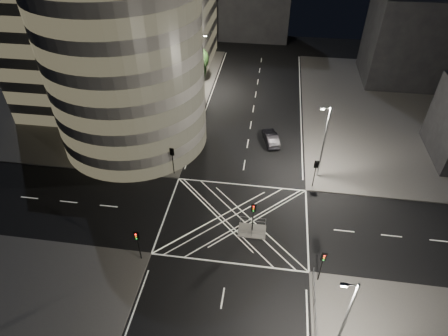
% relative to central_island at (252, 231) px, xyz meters
% --- Properties ---
extents(ground, '(120.00, 120.00, 0.00)m').
position_rel_central_island_xyz_m(ground, '(-2.00, 1.50, -0.07)').
color(ground, black).
rests_on(ground, ground).
extents(sidewalk_far_left, '(42.00, 42.00, 0.15)m').
position_rel_central_island_xyz_m(sidewalk_far_left, '(-31.00, 28.50, 0.00)').
color(sidewalk_far_left, '#595653').
rests_on(sidewalk_far_left, ground).
extents(sidewalk_far_right, '(42.00, 42.00, 0.15)m').
position_rel_central_island_xyz_m(sidewalk_far_right, '(27.00, 28.50, 0.00)').
color(sidewalk_far_right, '#595653').
rests_on(sidewalk_far_right, ground).
extents(central_island, '(3.00, 2.00, 0.15)m').
position_rel_central_island_xyz_m(central_island, '(0.00, 0.00, 0.00)').
color(central_island, slate).
rests_on(central_island, ground).
extents(office_tower_curved, '(30.00, 29.00, 27.20)m').
position_rel_central_island_xyz_m(office_tower_curved, '(-22.74, 20.24, 12.58)').
color(office_tower_curved, gray).
rests_on(office_tower_curved, sidewalk_far_left).
extents(office_block_rear, '(24.00, 16.00, 22.00)m').
position_rel_central_island_xyz_m(office_block_rear, '(-24.00, 43.50, 11.07)').
color(office_block_rear, gray).
rests_on(office_block_rear, sidewalk_far_left).
extents(building_right_far, '(14.00, 12.00, 15.00)m').
position_rel_central_island_xyz_m(building_right_far, '(24.00, 41.50, 7.58)').
color(building_right_far, black).
rests_on(building_right_far, sidewalk_far_right).
extents(tree_a, '(4.20, 4.20, 6.65)m').
position_rel_central_island_xyz_m(tree_a, '(-12.50, 10.50, 4.30)').
color(tree_a, black).
rests_on(tree_a, sidewalk_far_left).
extents(tree_b, '(4.42, 4.42, 7.41)m').
position_rel_central_island_xyz_m(tree_b, '(-12.50, 16.50, 4.93)').
color(tree_b, black).
rests_on(tree_b, sidewalk_far_left).
extents(tree_c, '(4.25, 4.25, 7.04)m').
position_rel_central_island_xyz_m(tree_c, '(-12.50, 22.50, 4.66)').
color(tree_c, black).
rests_on(tree_c, sidewalk_far_left).
extents(tree_d, '(4.88, 4.88, 8.09)m').
position_rel_central_island_xyz_m(tree_d, '(-12.50, 28.50, 5.35)').
color(tree_d, black).
rests_on(tree_d, sidewalk_far_left).
extents(tree_e, '(3.50, 3.50, 6.47)m').
position_rel_central_island_xyz_m(tree_e, '(-12.50, 34.50, 4.51)').
color(tree_e, black).
rests_on(tree_e, sidewalk_far_left).
extents(traffic_signal_fl, '(0.55, 0.22, 4.00)m').
position_rel_central_island_xyz_m(traffic_signal_fl, '(-10.80, 8.30, 2.84)').
color(traffic_signal_fl, black).
rests_on(traffic_signal_fl, sidewalk_far_left).
extents(traffic_signal_nl, '(0.55, 0.22, 4.00)m').
position_rel_central_island_xyz_m(traffic_signal_nl, '(-10.80, -5.30, 2.84)').
color(traffic_signal_nl, black).
rests_on(traffic_signal_nl, sidewalk_near_left).
extents(traffic_signal_fr, '(0.55, 0.22, 4.00)m').
position_rel_central_island_xyz_m(traffic_signal_fr, '(6.80, 8.30, 2.84)').
color(traffic_signal_fr, black).
rests_on(traffic_signal_fr, sidewalk_far_right).
extents(traffic_signal_nr, '(0.55, 0.22, 4.00)m').
position_rel_central_island_xyz_m(traffic_signal_nr, '(6.80, -5.30, 2.84)').
color(traffic_signal_nr, black).
rests_on(traffic_signal_nr, sidewalk_near_right).
extents(traffic_signal_island, '(0.55, 0.22, 4.00)m').
position_rel_central_island_xyz_m(traffic_signal_island, '(0.00, 0.00, 2.84)').
color(traffic_signal_island, black).
rests_on(traffic_signal_island, central_island).
extents(street_lamp_left_near, '(1.25, 0.25, 10.00)m').
position_rel_central_island_xyz_m(street_lamp_left_near, '(-11.44, 13.50, 5.47)').
color(street_lamp_left_near, slate).
rests_on(street_lamp_left_near, sidewalk_far_left).
extents(street_lamp_left_far, '(1.25, 0.25, 10.00)m').
position_rel_central_island_xyz_m(street_lamp_left_far, '(-11.44, 31.50, 5.47)').
color(street_lamp_left_far, slate).
rests_on(street_lamp_left_far, sidewalk_far_left).
extents(street_lamp_right_far, '(1.25, 0.25, 10.00)m').
position_rel_central_island_xyz_m(street_lamp_right_far, '(7.44, 10.50, 5.47)').
color(street_lamp_right_far, slate).
rests_on(street_lamp_right_far, sidewalk_far_right).
extents(street_lamp_right_near, '(1.25, 0.25, 10.00)m').
position_rel_central_island_xyz_m(street_lamp_right_near, '(7.44, -12.50, 5.47)').
color(street_lamp_right_near, slate).
rests_on(street_lamp_right_near, sidewalk_near_right).
extents(railing_near_right, '(0.06, 11.70, 1.10)m').
position_rel_central_island_xyz_m(railing_near_right, '(6.30, -10.65, 0.62)').
color(railing_near_right, slate).
rests_on(railing_near_right, sidewalk_near_right).
extents(railing_island_south, '(2.80, 0.06, 1.10)m').
position_rel_central_island_xyz_m(railing_island_south, '(0.00, -0.90, 0.62)').
color(railing_island_south, slate).
rests_on(railing_island_south, central_island).
extents(railing_island_north, '(2.80, 0.06, 1.10)m').
position_rel_central_island_xyz_m(railing_island_north, '(0.00, 0.90, 0.62)').
color(railing_island_north, slate).
rests_on(railing_island_north, central_island).
extents(sedan, '(2.93, 5.16, 1.61)m').
position_rel_central_island_xyz_m(sedan, '(1.22, 17.23, 0.73)').
color(sedan, black).
rests_on(sedan, ground).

